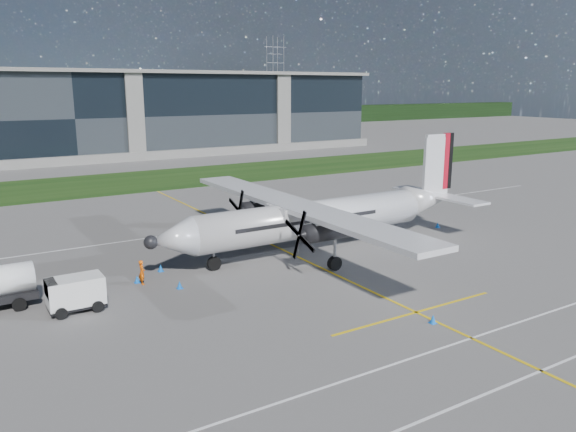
% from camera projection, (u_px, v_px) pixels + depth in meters
% --- Properties ---
extents(ground, '(400.00, 400.00, 0.00)m').
position_uv_depth(ground, '(131.00, 192.00, 68.86)').
color(ground, '#5C5957').
rests_on(ground, ground).
extents(grass_strip, '(400.00, 18.00, 0.04)m').
position_uv_depth(grass_strip, '(114.00, 183.00, 75.49)').
color(grass_strip, black).
rests_on(grass_strip, ground).
extents(terminal_building, '(120.00, 20.00, 15.00)m').
position_uv_depth(terminal_building, '(63.00, 116.00, 100.37)').
color(terminal_building, black).
rests_on(terminal_building, ground).
extents(tree_line, '(400.00, 6.00, 6.00)m').
position_uv_depth(tree_line, '(22.00, 124.00, 151.18)').
color(tree_line, black).
rests_on(tree_line, ground).
extents(pylon_east, '(9.00, 4.60, 30.00)m').
position_uv_depth(pylon_east, '(275.00, 80.00, 200.19)').
color(pylon_east, gray).
rests_on(pylon_east, ground).
extents(yellow_taxiway_centerline, '(0.20, 70.00, 0.01)m').
position_uv_depth(yellow_taxiway_centerline, '(276.00, 247.00, 45.49)').
color(yellow_taxiway_centerline, yellow).
rests_on(yellow_taxiway_centerline, ground).
extents(white_lane_line, '(90.00, 0.15, 0.01)m').
position_uv_depth(white_lane_line, '(498.00, 389.00, 24.04)').
color(white_lane_line, white).
rests_on(white_lane_line, ground).
extents(turboprop_aircraft, '(27.97, 29.00, 8.70)m').
position_uv_depth(turboprop_aircraft, '(323.00, 197.00, 43.43)').
color(turboprop_aircraft, silver).
rests_on(turboprop_aircraft, ground).
extents(baggage_tug, '(3.31, 1.99, 1.99)m').
position_uv_depth(baggage_tug, '(76.00, 294.00, 32.30)').
color(baggage_tug, white).
rests_on(baggage_tug, ground).
extents(ground_crew_person, '(0.60, 0.80, 1.88)m').
position_uv_depth(ground_crew_person, '(142.00, 271.00, 36.62)').
color(ground_crew_person, '#F25907').
rests_on(ground_crew_person, ground).
extents(safety_cone_portwing, '(0.36, 0.36, 0.50)m').
position_uv_depth(safety_cone_portwing, '(433.00, 319.00, 30.68)').
color(safety_cone_portwing, blue).
rests_on(safety_cone_portwing, ground).
extents(safety_cone_fwd, '(0.36, 0.36, 0.50)m').
position_uv_depth(safety_cone_fwd, '(137.00, 279.00, 37.02)').
color(safety_cone_fwd, blue).
rests_on(safety_cone_fwd, ground).
extents(safety_cone_nose_stbd, '(0.36, 0.36, 0.50)m').
position_uv_depth(safety_cone_nose_stbd, '(161.00, 268.00, 39.32)').
color(safety_cone_nose_stbd, blue).
rests_on(safety_cone_nose_stbd, ground).
extents(safety_cone_tail, '(0.36, 0.36, 0.50)m').
position_uv_depth(safety_cone_tail, '(438.00, 225.00, 51.61)').
color(safety_cone_tail, blue).
rests_on(safety_cone_tail, ground).
extents(safety_cone_nose_port, '(0.36, 0.36, 0.50)m').
position_uv_depth(safety_cone_nose_port, '(180.00, 285.00, 35.98)').
color(safety_cone_nose_port, blue).
rests_on(safety_cone_nose_port, ground).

